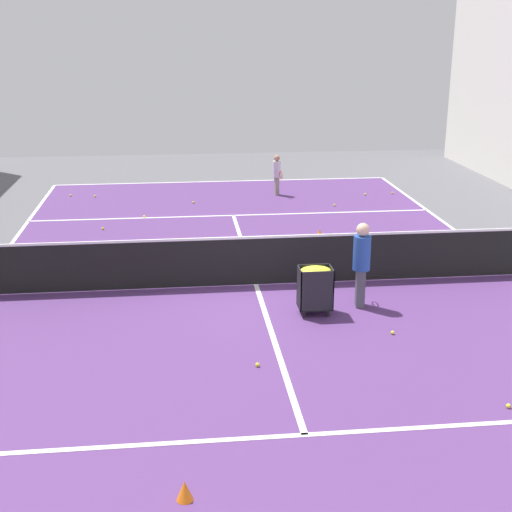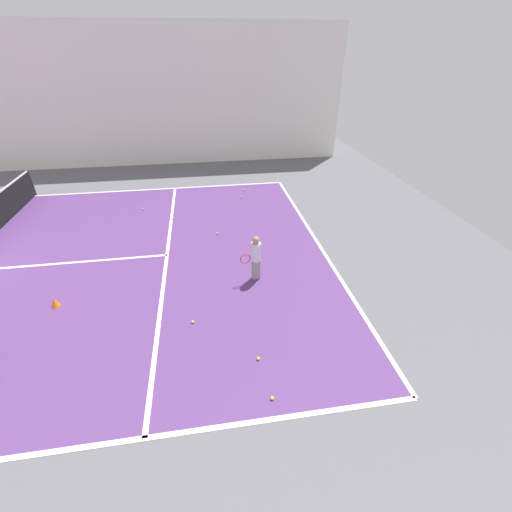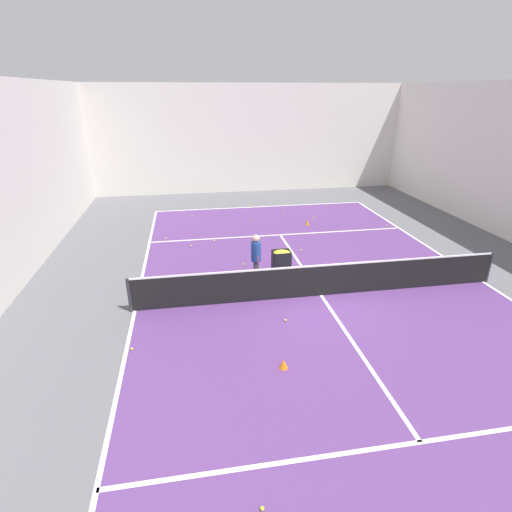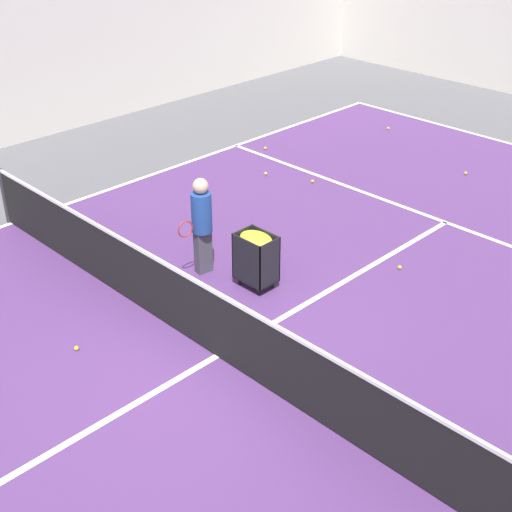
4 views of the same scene
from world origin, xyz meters
name	(u,v)px [view 4 (image 4 of 4)]	position (x,y,z in m)	size (l,w,h in m)	color
ground_plane	(217,356)	(0.00, 0.00, 0.00)	(33.12, 33.12, 0.00)	#5B5B60
court_playing_area	(217,356)	(0.00, 0.00, 0.00)	(11.65, 21.43, 0.00)	#563370
line_sideline_left	(12,223)	(-5.83, 0.00, 0.01)	(0.10, 21.43, 0.00)	white
line_service_far	(446,222)	(0.00, 5.89, 0.01)	(11.65, 0.10, 0.00)	white
line_centre_service	(217,356)	(0.00, 0.00, 0.01)	(0.10, 11.79, 0.00)	white
tennis_net	(216,323)	(0.00, 0.00, 0.56)	(11.95, 0.10, 1.09)	#2D2D33
coach_at_net	(202,220)	(-1.89, 1.41, 0.97)	(0.38, 0.68, 1.69)	#4C4C56
ball_cart	(256,250)	(-0.94, 1.70, 0.66)	(0.63, 0.46, 0.95)	black
tennis_ball_1	(400,267)	(0.40, 3.81, 0.04)	(0.07, 0.07, 0.07)	yellow
tennis_ball_4	(388,128)	(-3.92, 9.45, 0.04)	(0.07, 0.07, 0.07)	yellow
tennis_ball_5	(313,181)	(-3.05, 5.52, 0.04)	(0.07, 0.07, 0.07)	yellow
tennis_ball_6	(265,148)	(-5.14, 6.21, 0.04)	(0.07, 0.07, 0.07)	yellow
tennis_ball_8	(252,237)	(-2.14, 2.81, 0.04)	(0.07, 0.07, 0.07)	yellow
tennis_ball_14	(466,173)	(-0.96, 8.24, 0.04)	(0.07, 0.07, 0.07)	yellow
tennis_ball_15	(266,174)	(-4.05, 5.11, 0.04)	(0.07, 0.07, 0.07)	yellow
tennis_ball_19	(77,348)	(-1.51, -1.32, 0.04)	(0.07, 0.07, 0.07)	yellow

